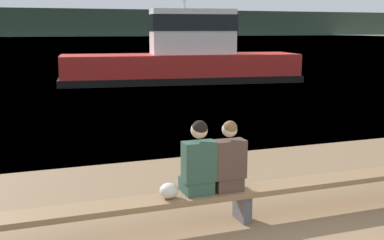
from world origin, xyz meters
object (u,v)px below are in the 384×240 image
(person_right, at_px, (228,161))
(shopping_bag, at_px, (169,191))
(bench_main, at_px, (242,194))
(tugboat_red, at_px, (184,60))
(person_left, at_px, (198,162))

(person_right, bearing_deg, shopping_bag, -178.22)
(bench_main, distance_m, shopping_bag, 1.02)
(bench_main, xyz_separation_m, shopping_bag, (-1.01, -0.02, 0.16))
(person_right, height_order, shopping_bag, person_right)
(bench_main, height_order, shopping_bag, shopping_bag)
(person_right, relative_size, tugboat_red, 0.08)
(bench_main, bearing_deg, shopping_bag, -179.08)
(person_left, bearing_deg, bench_main, -0.62)
(person_right, height_order, tugboat_red, tugboat_red)
(tugboat_red, bearing_deg, person_left, 169.19)
(person_right, relative_size, shopping_bag, 3.95)
(person_right, xyz_separation_m, shopping_bag, (-0.80, -0.02, -0.29))
(person_left, bearing_deg, shopping_bag, -176.67)
(person_left, height_order, person_right, person_left)
(person_left, distance_m, person_right, 0.41)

